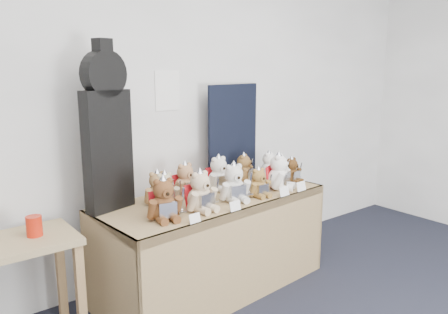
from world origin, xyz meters
TOP-DOWN VIEW (x-y plane):
  - room_shell at (0.13, 2.49)m, footprint 6.00×6.00m
  - display_table at (0.24, 1.98)m, footprint 1.77×0.86m
  - side_table at (-1.15, 2.17)m, footprint 0.81×0.45m
  - guitar_case at (-0.47, 2.23)m, footprint 0.35×0.18m
  - navy_board at (0.71, 2.41)m, footprint 0.58×0.13m
  - red_cup at (-0.97, 2.17)m, footprint 0.09×0.09m
  - teddy_front_far_left at (-0.29, 1.84)m, footprint 0.25×0.22m
  - teddy_front_left at (-0.02, 1.84)m, footprint 0.25×0.22m
  - teddy_front_centre at (0.29, 1.87)m, footprint 0.25×0.22m
  - teddy_front_right at (0.50, 1.85)m, footprint 0.20×0.16m
  - teddy_front_far_right at (0.76, 1.91)m, footprint 0.26×0.25m
  - teddy_front_end at (0.98, 1.98)m, footprint 0.20×0.17m
  - teddy_back_left at (-0.14, 2.09)m, footprint 0.21×0.19m
  - teddy_back_centre_left at (0.08, 2.18)m, footprint 0.23×0.20m
  - teddy_back_centre_right at (0.38, 2.18)m, footprint 0.24×0.20m
  - teddy_back_right at (0.69, 2.24)m, footprint 0.22×0.21m
  - teddy_back_end at (0.94, 2.21)m, footprint 0.21×0.20m
  - teddy_back_far_left at (-0.18, 2.13)m, footprint 0.22×0.20m
  - entry_card_a at (-0.18, 1.67)m, footprint 0.08×0.02m
  - entry_card_b at (0.16, 1.70)m, footprint 0.09×0.03m
  - entry_card_c at (0.65, 1.74)m, footprint 0.10×0.03m
  - entry_card_d at (0.85, 1.76)m, footprint 0.10×0.03m

SIDE VIEW (x-z plane):
  - side_table at x=-1.15m, z-range 0.21..0.88m
  - display_table at x=0.24m, z-range 0.20..0.92m
  - red_cup at x=-0.97m, z-range 0.67..0.79m
  - entry_card_a at x=-0.18m, z-range 0.72..0.77m
  - entry_card_b at x=0.16m, z-range 0.72..0.78m
  - entry_card_c at x=0.65m, z-range 0.72..0.79m
  - entry_card_d at x=0.85m, z-range 0.72..0.79m
  - teddy_front_end at x=0.98m, z-range 0.69..0.93m
  - teddy_front_right at x=0.50m, z-range 0.69..0.93m
  - teddy_back_end at x=0.94m, z-range 0.69..0.94m
  - teddy_back_left at x=-0.14m, z-range 0.69..0.95m
  - teddy_back_right at x=0.69m, z-range 0.69..0.95m
  - teddy_back_far_left at x=-0.18m, z-range 0.69..0.95m
  - teddy_back_centre_left at x=0.08m, z-range 0.69..0.97m
  - teddy_back_centre_right at x=0.38m, z-range 0.68..0.98m
  - teddy_front_far_left at x=-0.29m, z-range 0.68..0.98m
  - teddy_front_left at x=-0.02m, z-range 0.68..0.99m
  - teddy_front_centre at x=0.29m, z-range 0.68..0.99m
  - teddy_front_far_right at x=0.76m, z-range 0.68..1.00m
  - navy_board at x=0.71m, z-range 0.71..1.50m
  - guitar_case at x=-0.47m, z-range 0.70..1.80m
  - room_shell at x=0.13m, z-range -1.54..4.46m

